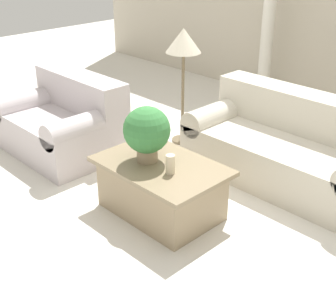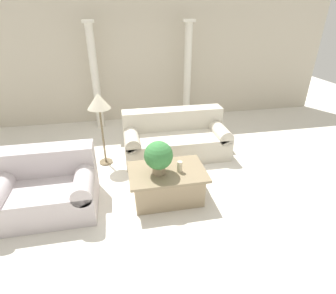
# 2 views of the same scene
# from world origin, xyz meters

# --- Properties ---
(ground_plane) EXTENTS (16.00, 16.00, 0.00)m
(ground_plane) POSITION_xyz_m (0.00, 0.00, 0.00)
(ground_plane) COLOR silver
(wall_back) EXTENTS (10.00, 0.06, 3.20)m
(wall_back) POSITION_xyz_m (0.00, 3.07, 1.60)
(wall_back) COLOR beige
(wall_back) RESTS_ON ground_plane
(sofa_long) EXTENTS (2.01, 0.97, 0.86)m
(sofa_long) POSITION_xyz_m (0.50, 0.92, 0.35)
(sofa_long) COLOR beige
(sofa_long) RESTS_ON ground_plane
(loveseat) EXTENTS (1.36, 0.97, 0.86)m
(loveseat) POSITION_xyz_m (-1.66, -0.33, 0.35)
(loveseat) COLOR beige
(loveseat) RESTS_ON ground_plane
(coffee_table) EXTENTS (1.14, 0.76, 0.49)m
(coffee_table) POSITION_xyz_m (0.07, -0.46, 0.25)
(coffee_table) COLOR #998466
(coffee_table) RESTS_ON ground_plane
(potted_plant) EXTENTS (0.41, 0.41, 0.50)m
(potted_plant) POSITION_xyz_m (-0.06, -0.50, 0.77)
(potted_plant) COLOR #937F60
(potted_plant) RESTS_ON coffee_table
(pillar_candle) EXTENTS (0.08, 0.08, 0.17)m
(pillar_candle) POSITION_xyz_m (0.24, -0.51, 0.57)
(pillar_candle) COLOR beige
(pillar_candle) RESTS_ON coffee_table
(floor_lamp) EXTENTS (0.40, 0.40, 1.36)m
(floor_lamp) POSITION_xyz_m (-0.88, 0.80, 1.16)
(floor_lamp) COLOR brown
(floor_lamp) RESTS_ON ground_plane
(column_left) EXTENTS (0.24, 0.24, 2.42)m
(column_left) POSITION_xyz_m (-1.03, 2.64, 1.24)
(column_left) COLOR silver
(column_left) RESTS_ON ground_plane
(column_right) EXTENTS (0.24, 0.24, 2.42)m
(column_right) POSITION_xyz_m (1.17, 2.64, 1.24)
(column_right) COLOR silver
(column_right) RESTS_ON ground_plane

